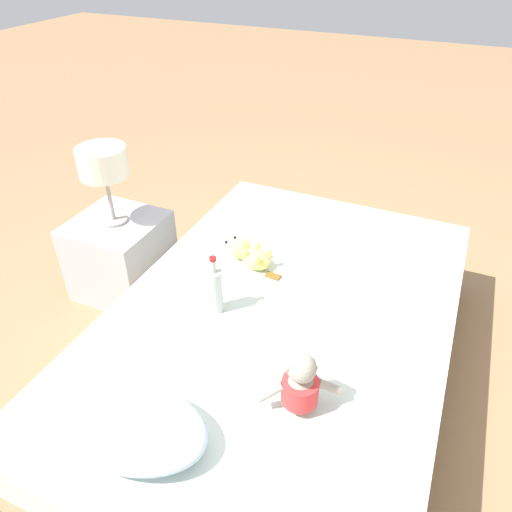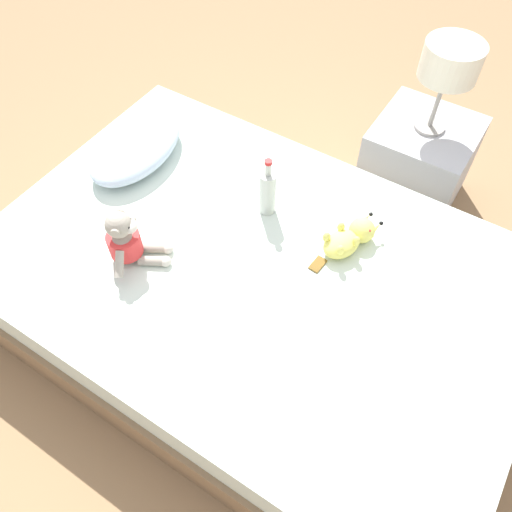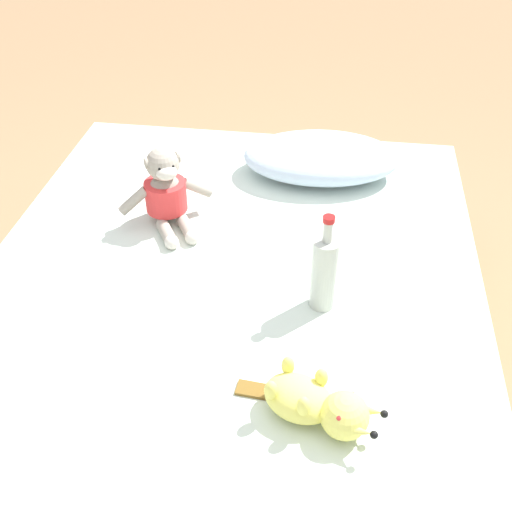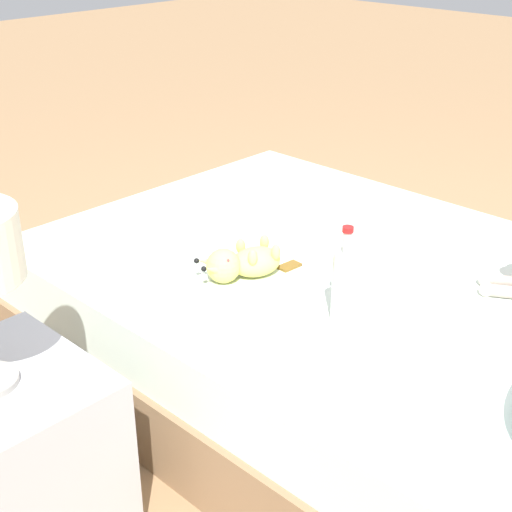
{
  "view_description": "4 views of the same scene",
  "coord_description": "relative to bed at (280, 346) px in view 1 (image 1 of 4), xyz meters",
  "views": [
    {
      "loc": [
        -0.51,
        1.41,
        1.75
      ],
      "look_at": [
        0.22,
        -0.24,
        0.48
      ],
      "focal_mm": 33.66,
      "sensor_mm": 36.0,
      "label": 1
    },
    {
      "loc": [
        -0.94,
        -0.6,
        1.97
      ],
      "look_at": [
        0.0,
        0.0,
        0.47
      ],
      "focal_mm": 36.06,
      "sensor_mm": 36.0,
      "label": 2
    },
    {
      "loc": [
        0.25,
        -1.08,
        1.49
      ],
      "look_at": [
        0.08,
        0.11,
        0.55
      ],
      "focal_mm": 44.08,
      "sensor_mm": 36.0,
      "label": 3
    },
    {
      "loc": [
        1.6,
        1.09,
        1.41
      ],
      "look_at": [
        0.22,
        -0.24,
        0.48
      ],
      "focal_mm": 51.58,
      "sensor_mm": 36.0,
      "label": 4
    }
  ],
  "objects": [
    {
      "name": "bedside_lamp",
      "position": [
        1.05,
        -0.26,
        0.56
      ],
      "size": [
        0.24,
        0.24,
        0.41
      ],
      "color": "gray",
      "rests_on": "nightstand"
    },
    {
      "name": "plush_monkey",
      "position": [
        -0.22,
        0.41,
        0.31
      ],
      "size": [
        0.26,
        0.25,
        0.24
      ],
      "color": "#9E9384",
      "rests_on": "bed"
    },
    {
      "name": "ground_plane",
      "position": [
        0.0,
        0.0,
        -0.21
      ],
      "size": [
        16.0,
        16.0,
        0.0
      ],
      "primitive_type": "plane",
      "color": "#93704C"
    },
    {
      "name": "bed",
      "position": [
        0.0,
        0.0,
        0.0
      ],
      "size": [
        1.38,
        2.08,
        0.42
      ],
      "color": "#846647",
      "rests_on": "ground_plane"
    },
    {
      "name": "pillow",
      "position": [
        0.21,
        0.75,
        0.27
      ],
      "size": [
        0.53,
        0.36,
        0.12
      ],
      "color": "silver",
      "rests_on": "bed"
    },
    {
      "name": "glass_bottle",
      "position": [
        0.25,
        0.11,
        0.32
      ],
      "size": [
        0.07,
        0.07,
        0.27
      ],
      "color": "#B7BCB2",
      "rests_on": "bed"
    },
    {
      "name": "plush_yellow_creature",
      "position": [
        0.26,
        -0.25,
        0.26
      ],
      "size": [
        0.32,
        0.18,
        0.1
      ],
      "color": "#EAE066",
      "rests_on": "bed"
    },
    {
      "name": "nightstand",
      "position": [
        1.05,
        -0.26,
        0.02
      ],
      "size": [
        0.45,
        0.45,
        0.44
      ],
      "color": "#B2B2B7",
      "rests_on": "ground_plane"
    }
  ]
}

